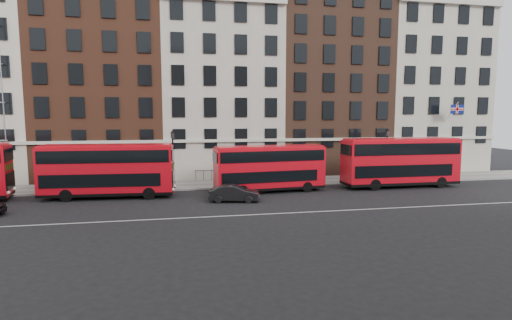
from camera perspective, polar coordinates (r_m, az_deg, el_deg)
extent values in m
plane|color=black|center=(29.72, -1.33, -6.90)|extent=(120.00, 120.00, 0.00)
cube|color=slate|center=(39.89, -3.84, -3.35)|extent=(80.00, 5.00, 0.15)
cube|color=gray|center=(37.45, -3.37, -3.99)|extent=(80.00, 0.30, 0.16)
cube|color=white|center=(27.81, -0.64, -7.83)|extent=(70.00, 0.12, 0.01)
cube|color=brown|center=(47.38, -20.99, 11.05)|extent=(12.80, 10.00, 22.00)
cube|color=#ACA698|center=(46.83, -5.08, 9.66)|extent=(12.80, 10.00, 19.00)
cube|color=brown|center=(49.86, 9.97, 10.55)|extent=(12.80, 10.00, 21.00)
cube|color=#B1AC99|center=(55.65, 22.54, 9.21)|extent=(12.80, 10.00, 20.00)
cube|color=beige|center=(52.80, 26.34, 19.77)|extent=(12.80, 0.50, 0.80)
cube|color=black|center=(37.89, -31.64, -2.47)|extent=(0.36, 2.28, 1.35)
cube|color=black|center=(37.75, -31.74, -0.80)|extent=(0.33, 1.97, 0.44)
cube|color=red|center=(35.13, -20.40, -1.36)|extent=(10.67, 3.12, 3.96)
cube|color=black|center=(35.42, -20.28, -4.34)|extent=(10.67, 3.16, 0.24)
cube|color=black|center=(35.29, -20.84, -2.45)|extent=(9.47, 3.13, 1.05)
cube|color=black|center=(34.99, -20.48, 0.64)|extent=(10.27, 3.18, 1.00)
cube|color=red|center=(34.93, -20.53, 1.95)|extent=(10.35, 2.91, 0.18)
cube|color=black|center=(34.44, -11.70, -2.54)|extent=(0.21, 2.21, 1.30)
cube|color=black|center=(34.30, -11.75, -0.77)|extent=(0.19, 1.91, 0.42)
cylinder|color=black|center=(33.72, -15.03, -4.64)|extent=(1.02, 0.34, 1.00)
cylinder|color=black|center=(35.91, -14.56, -3.96)|extent=(1.02, 0.34, 1.00)
cylinder|color=black|center=(35.15, -25.50, -4.61)|extent=(1.02, 0.34, 1.00)
cylinder|color=black|center=(37.26, -24.44, -3.96)|extent=(1.02, 0.34, 1.00)
cube|color=red|center=(35.54, 1.99, -1.13)|extent=(9.99, 3.29, 3.69)
cube|color=black|center=(35.81, 1.98, -3.88)|extent=(9.99, 3.33, 0.22)
cube|color=black|center=(35.54, 1.55, -2.16)|extent=(8.88, 3.26, 0.98)
cube|color=black|center=(35.41, 1.99, 0.70)|extent=(9.62, 3.33, 0.93)
cube|color=red|center=(35.34, 2.00, 1.91)|extent=(9.69, 3.08, 0.17)
cube|color=black|center=(37.49, 9.16, -1.93)|extent=(0.28, 2.05, 1.21)
cube|color=black|center=(37.36, 9.19, -0.41)|extent=(0.25, 1.77, 0.39)
cylinder|color=black|center=(35.98, 7.32, -3.84)|extent=(0.96, 0.35, 0.93)
cylinder|color=black|center=(37.87, 6.04, -3.30)|extent=(0.96, 0.35, 0.93)
cylinder|color=black|center=(34.03, -1.95, -4.38)|extent=(0.96, 0.35, 0.93)
cylinder|color=black|center=(36.03, -2.79, -3.78)|extent=(0.96, 0.35, 0.93)
cube|color=red|center=(40.28, 19.92, -0.22)|extent=(11.08, 2.70, 4.16)
cube|color=black|center=(40.54, 19.82, -2.96)|extent=(11.08, 2.75, 0.25)
cube|color=black|center=(40.20, 19.50, -1.24)|extent=(9.82, 2.78, 1.11)
cube|color=black|center=(40.16, 19.99, 1.61)|extent=(10.66, 2.79, 1.05)
cube|color=red|center=(40.10, 20.04, 2.81)|extent=(10.76, 2.49, 0.19)
cube|color=black|center=(43.51, 26.18, -1.11)|extent=(0.10, 2.32, 1.37)
cube|color=black|center=(43.39, 26.25, 0.37)|extent=(0.10, 2.00, 0.44)
cylinder|color=black|center=(41.54, 24.90, -2.92)|extent=(1.06, 0.30, 1.05)
cylinder|color=black|center=(43.44, 23.07, -2.45)|extent=(1.06, 0.30, 1.05)
cylinder|color=black|center=(37.97, 16.64, -3.42)|extent=(1.06, 0.30, 1.05)
cylinder|color=black|center=(40.04, 15.06, -2.87)|extent=(1.06, 0.30, 1.05)
imported|color=black|center=(31.84, -3.13, -4.77)|extent=(4.25, 2.14, 1.34)
cylinder|color=black|center=(37.38, -11.75, -0.46)|extent=(0.14, 0.14, 4.60)
cylinder|color=black|center=(37.67, -11.68, -3.48)|extent=(0.32, 0.32, 0.60)
cube|color=#262626|center=(37.17, -11.84, 3.45)|extent=(0.32, 0.32, 0.55)
cone|color=black|center=(37.15, -11.85, 3.99)|extent=(0.44, 0.44, 0.25)
cylinder|color=black|center=(43.26, 18.15, 0.28)|extent=(0.14, 0.14, 4.60)
cylinder|color=black|center=(43.51, 18.06, -2.34)|extent=(0.32, 0.32, 0.60)
cube|color=#262626|center=(43.07, 18.27, 3.66)|extent=(0.32, 0.32, 0.55)
cone|color=black|center=(43.06, 18.29, 4.12)|extent=(0.44, 0.44, 0.25)
cylinder|color=black|center=(45.86, 24.32, -0.89)|extent=(0.12, 0.12, 2.60)
cube|color=black|center=(45.57, 24.52, 1.08)|extent=(0.25, 0.30, 0.75)
sphere|color=red|center=(45.42, 24.66, 1.33)|extent=(0.14, 0.14, 0.14)
sphere|color=#0C9919|center=(45.46, 24.63, 0.78)|extent=(0.14, 0.14, 0.14)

